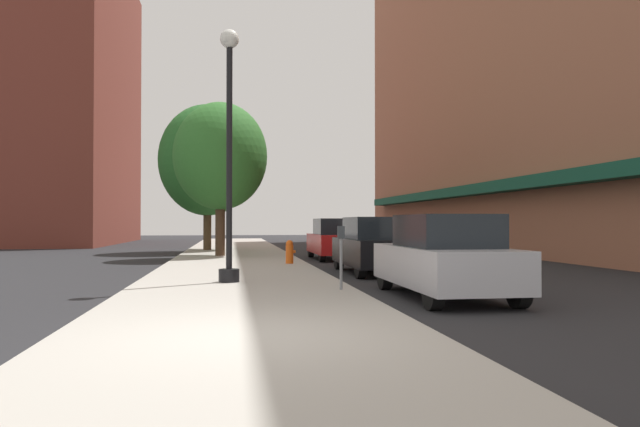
# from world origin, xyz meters

# --- Properties ---
(ground_plane) EXTENTS (90.00, 90.00, 0.00)m
(ground_plane) POSITION_xyz_m (4.00, 18.00, 0.00)
(ground_plane) COLOR #232326
(sidewalk_slab) EXTENTS (4.80, 50.00, 0.12)m
(sidewalk_slab) POSITION_xyz_m (0.00, 19.00, 0.06)
(sidewalk_slab) COLOR #A8A399
(sidewalk_slab) RESTS_ON ground
(building_right_brick) EXTENTS (6.80, 40.00, 24.49)m
(building_right_brick) POSITION_xyz_m (14.99, 22.00, 12.22)
(building_right_brick) COLOR #9E6047
(building_right_brick) RESTS_ON ground
(building_far_background) EXTENTS (6.80, 18.00, 20.55)m
(building_far_background) POSITION_xyz_m (-11.01, 37.00, 10.25)
(building_far_background) COLOR brown
(building_far_background) RESTS_ON ground
(lamppost) EXTENTS (0.48, 0.48, 5.90)m
(lamppost) POSITION_xyz_m (-0.24, 6.61, 3.20)
(lamppost) COLOR black
(lamppost) RESTS_ON sidewalk_slab
(fire_hydrant) EXTENTS (0.33, 0.26, 0.79)m
(fire_hydrant) POSITION_xyz_m (1.76, 12.53, 0.52)
(fire_hydrant) COLOR #E05614
(fire_hydrant) RESTS_ON sidewalk_slab
(parking_meter_near) EXTENTS (0.14, 0.09, 1.31)m
(parking_meter_near) POSITION_xyz_m (2.05, 4.69, 0.95)
(parking_meter_near) COLOR slate
(parking_meter_near) RESTS_ON sidewalk_slab
(tree_near) EXTENTS (4.90, 4.90, 7.36)m
(tree_near) POSITION_xyz_m (-1.38, 23.13, 4.65)
(tree_near) COLOR #4C3823
(tree_near) RESTS_ON sidewalk_slab
(tree_mid) EXTENTS (3.90, 3.90, 6.40)m
(tree_mid) POSITION_xyz_m (-0.65, 17.65, 4.26)
(tree_mid) COLOR #422D1E
(tree_mid) RESTS_ON sidewalk_slab
(car_silver) EXTENTS (1.80, 4.30, 1.66)m
(car_silver) POSITION_xyz_m (4.00, 3.96, 0.81)
(car_silver) COLOR black
(car_silver) RESTS_ON ground
(car_black) EXTENTS (1.80, 4.30, 1.66)m
(car_black) POSITION_xyz_m (4.00, 9.70, 0.81)
(car_black) COLOR black
(car_black) RESTS_ON ground
(car_red) EXTENTS (1.80, 4.30, 1.66)m
(car_red) POSITION_xyz_m (4.00, 16.38, 0.81)
(car_red) COLOR black
(car_red) RESTS_ON ground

